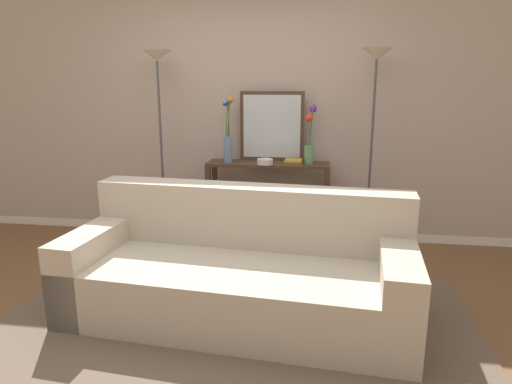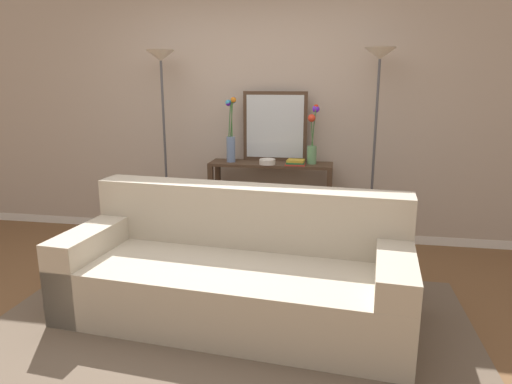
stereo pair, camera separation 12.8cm
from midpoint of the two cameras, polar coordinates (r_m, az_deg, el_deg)
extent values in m
cube|color=brown|center=(3.33, -5.44, -15.94)|extent=(16.00, 16.00, 0.02)
cube|color=white|center=(5.05, 0.45, -4.64)|extent=(12.00, 0.15, 0.09)
cube|color=#B7A899|center=(4.80, 0.48, 10.68)|extent=(12.00, 0.14, 2.58)
cube|color=brown|center=(3.27, -1.95, -16.13)|extent=(3.27, 1.86, 0.01)
cube|color=#BCB29E|center=(3.26, -1.61, -12.17)|extent=(2.46, 1.18, 0.42)
cube|color=#BCB29E|center=(3.43, 0.08, -2.98)|extent=(2.39, 0.47, 0.46)
cube|color=#BCB29E|center=(3.66, -18.07, -8.40)|extent=(0.32, 1.00, 0.60)
cube|color=#BCB29E|center=(3.12, 18.03, -12.34)|extent=(0.32, 1.00, 0.60)
cube|color=#473323|center=(4.51, 2.69, 3.52)|extent=(1.22, 0.33, 0.03)
cube|color=#473323|center=(4.68, 2.59, -4.86)|extent=(1.12, 0.28, 0.01)
cube|color=#473323|center=(4.58, -4.86, -1.83)|extent=(0.05, 0.05, 0.83)
cube|color=#473323|center=(4.43, 9.89, -2.51)|extent=(0.05, 0.05, 0.83)
cube|color=#473323|center=(4.84, -4.01, -0.96)|extent=(0.05, 0.05, 0.83)
cube|color=#473323|center=(4.70, 9.92, -1.58)|extent=(0.05, 0.05, 0.83)
cylinder|color=#4C4C51|center=(4.92, -10.12, -5.81)|extent=(0.26, 0.26, 0.02)
cylinder|color=#4C4C51|center=(4.69, -10.59, 4.79)|extent=(0.02, 0.02, 1.81)
cone|color=silver|center=(4.65, -11.12, 16.50)|extent=(0.28, 0.28, 0.10)
cylinder|color=#4C4C51|center=(4.65, 14.68, -7.21)|extent=(0.26, 0.26, 0.02)
cylinder|color=#4C4C51|center=(4.41, 15.39, 3.98)|extent=(0.02, 0.02, 1.81)
cone|color=silver|center=(4.37, 16.21, 16.41)|extent=(0.28, 0.28, 0.10)
cube|color=#473323|center=(4.59, 3.20, 8.23)|extent=(0.64, 0.02, 0.69)
cube|color=silver|center=(4.58, 3.19, 8.22)|extent=(0.57, 0.01, 0.62)
cylinder|color=#6B84AD|center=(4.54, -2.37, 5.38)|extent=(0.09, 0.09, 0.25)
cylinder|color=#3D7538|center=(4.52, -2.51, 9.02)|extent=(0.02, 0.03, 0.32)
sphere|color=#5A22CF|center=(4.52, -2.68, 11.09)|extent=(0.06, 0.06, 0.06)
cylinder|color=#3D7538|center=(4.52, -2.52, 9.07)|extent=(0.02, 0.03, 0.33)
sphere|color=#3DA5D2|center=(4.52, -2.72, 11.19)|extent=(0.05, 0.05, 0.05)
cylinder|color=#3D7538|center=(4.51, -2.25, 9.26)|extent=(0.02, 0.02, 0.36)
sphere|color=blue|center=(4.50, -2.02, 11.56)|extent=(0.05, 0.05, 0.05)
cylinder|color=#3D7538|center=(4.50, -2.25, 9.23)|extent=(0.01, 0.03, 0.36)
sphere|color=orange|center=(4.48, -2.03, 11.52)|extent=(0.06, 0.06, 0.06)
cylinder|color=#3D7538|center=(4.51, -2.27, 9.20)|extent=(0.04, 0.04, 0.35)
sphere|color=#279CCF|center=(4.51, -2.08, 11.44)|extent=(0.06, 0.06, 0.06)
cylinder|color=#669E6B|center=(4.47, 7.85, 4.65)|extent=(0.09, 0.09, 0.17)
cylinder|color=#3D7538|center=(4.45, 8.10, 8.02)|extent=(0.04, 0.05, 0.35)
sphere|color=#6528E8|center=(4.45, 8.39, 10.30)|extent=(0.07, 0.07, 0.07)
cylinder|color=#3D7538|center=(4.43, 7.88, 7.47)|extent=(0.03, 0.02, 0.27)
sphere|color=red|center=(4.40, 7.85, 9.20)|extent=(0.07, 0.07, 0.07)
cylinder|color=#3D7538|center=(4.45, 8.11, 8.15)|extent=(0.03, 0.04, 0.37)
sphere|color=red|center=(4.44, 8.41, 10.56)|extent=(0.05, 0.05, 0.05)
cylinder|color=silver|center=(4.41, 2.28, 3.77)|extent=(0.16, 0.16, 0.04)
torus|color=silver|center=(4.41, 2.28, 4.10)|extent=(0.16, 0.16, 0.01)
cube|color=#BC3328|center=(4.40, 5.79, 3.50)|extent=(0.19, 0.16, 0.01)
cube|color=#236033|center=(4.40, 5.79, 3.70)|extent=(0.19, 0.17, 0.02)
cube|color=gold|center=(4.40, 5.86, 3.93)|extent=(0.17, 0.15, 0.02)
cube|color=#BC3328|center=(4.79, -3.07, -5.64)|extent=(0.05, 0.15, 0.10)
cube|color=gold|center=(4.78, -2.49, -5.60)|extent=(0.04, 0.17, 0.11)
cube|color=#1E7075|center=(4.77, -1.97, -5.66)|extent=(0.04, 0.18, 0.11)
cube|color=#6B3360|center=(4.76, -1.37, -5.73)|extent=(0.06, 0.14, 0.10)
cube|color=maroon|center=(4.75, -0.66, -5.72)|extent=(0.05, 0.16, 0.11)
cube|color=silver|center=(4.74, -0.16, -5.73)|extent=(0.02, 0.15, 0.11)
cube|color=#236033|center=(4.73, 0.26, -5.67)|extent=(0.04, 0.14, 0.13)
cube|color=navy|center=(4.73, 0.78, -5.72)|extent=(0.04, 0.14, 0.13)
camera|label=1|loc=(0.06, -89.03, 0.23)|focal=31.79mm
camera|label=2|loc=(0.06, 90.97, -0.23)|focal=31.79mm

